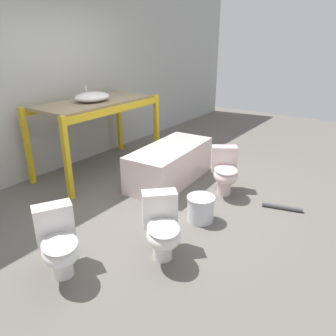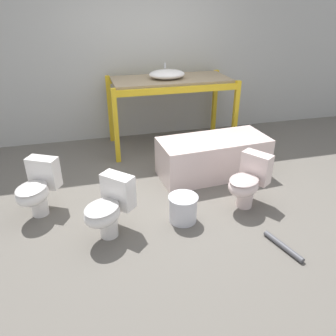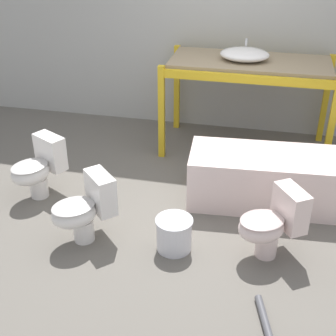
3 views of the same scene
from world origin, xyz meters
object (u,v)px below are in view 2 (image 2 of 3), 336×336
toilet_near (109,207)px  bucket_white (183,208)px  sink_basin (167,74)px  toilet_far (37,188)px  bathtub_main (213,154)px  toilet_extra (248,181)px

toilet_near → bucket_white: size_ratio=1.91×
sink_basin → toilet_far: size_ratio=0.87×
bathtub_main → bucket_white: size_ratio=4.66×
toilet_near → toilet_extra: 1.62m
toilet_extra → bucket_white: size_ratio=1.96×
toilet_near → toilet_far: same height
sink_basin → bucket_white: bearing=-99.8°
toilet_far → sink_basin: bearing=67.3°
toilet_far → bathtub_main: bearing=37.9°
bucket_white → sink_basin: bearing=80.2°
toilet_near → toilet_far: size_ratio=0.97×
sink_basin → bathtub_main: 1.49m
bathtub_main → bucket_white: bearing=-131.5°
bathtub_main → toilet_extra: bearing=-87.6°
toilet_far → toilet_extra: 2.39m
toilet_near → toilet_far: 0.94m
toilet_near → toilet_extra: size_ratio=0.97×
toilet_near → bathtub_main: bearing=78.2°
sink_basin → bucket_white: sink_basin is taller
sink_basin → toilet_near: size_ratio=0.89×
bathtub_main → toilet_near: (-1.52, -0.98, 0.02)m
toilet_extra → bucket_white: (-0.81, -0.10, -0.17)m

